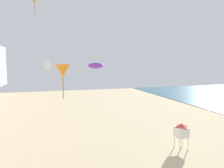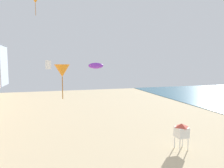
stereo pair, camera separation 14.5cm
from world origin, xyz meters
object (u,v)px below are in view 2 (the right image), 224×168
(kite_purple_parafoil, at_px, (96,66))
(kite_white_box, at_px, (48,65))
(lifeguard_stand, at_px, (182,131))
(kite_orange_delta_2, at_px, (35,0))
(kite_orange_delta, at_px, (62,71))

(kite_purple_parafoil, bearing_deg, kite_white_box, 105.21)
(lifeguard_stand, relative_size, kite_purple_parafoil, 1.46)
(kite_white_box, xyz_separation_m, kite_orange_delta_2, (-1.75, -4.92, 11.13))
(lifeguard_stand, xyz_separation_m, kite_orange_delta, (-11.28, -1.44, 6.00))
(kite_white_box, distance_m, kite_orange_delta, 28.31)
(kite_white_box, xyz_separation_m, kite_purple_parafoil, (5.50, -20.24, -0.00))
(lifeguard_stand, xyz_separation_m, kite_orange_delta_2, (-14.34, 21.92, 17.41))
(kite_white_box, height_order, kite_orange_delta_2, kite_orange_delta_2)
(kite_white_box, bearing_deg, lifeguard_stand, -64.88)
(lifeguard_stand, distance_m, kite_white_box, 30.30)
(kite_purple_parafoil, distance_m, kite_orange_delta, 9.07)
(kite_orange_delta_2, bearing_deg, lifeguard_stand, -56.80)
(kite_orange_delta, distance_m, kite_orange_delta_2, 26.17)
(lifeguard_stand, relative_size, kite_orange_delta, 1.00)
(kite_orange_delta, relative_size, kite_orange_delta_2, 0.78)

